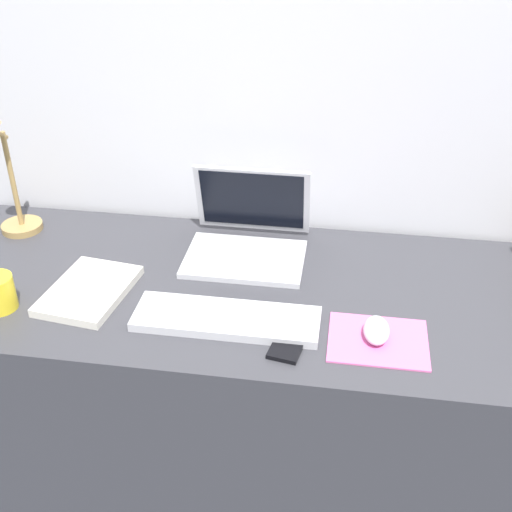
{
  "coord_description": "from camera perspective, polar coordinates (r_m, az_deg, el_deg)",
  "views": [
    {
      "loc": [
        0.16,
        -1.28,
        1.62
      ],
      "look_at": [
        -0.03,
        0.0,
        0.83
      ],
      "focal_mm": 46.01,
      "sensor_mm": 36.0,
      "label": 1
    }
  ],
  "objects": [
    {
      "name": "mousepad",
      "position": [
        1.43,
        10.55,
        -7.24
      ],
      "size": [
        0.21,
        0.17,
        0.0
      ],
      "primitive_type": "cube",
      "color": "pink",
      "rests_on": "desk"
    },
    {
      "name": "desk_lamp",
      "position": [
        1.84,
        -20.78,
        6.04
      ],
      "size": [
        0.11,
        0.14,
        0.32
      ],
      "color": "#A5844C",
      "rests_on": "desk"
    },
    {
      "name": "notebook_pad",
      "position": [
        1.59,
        -14.31,
        -2.93
      ],
      "size": [
        0.2,
        0.26,
        0.02
      ],
      "primitive_type": "cube",
      "rotation": [
        0.0,
        0.0,
        -0.13
      ],
      "color": "silver",
      "rests_on": "desk"
    },
    {
      "name": "mouse",
      "position": [
        1.42,
        10.43,
        -6.36
      ],
      "size": [
        0.06,
        0.1,
        0.03
      ],
      "primitive_type": "ellipsoid",
      "color": "silver",
      "rests_on": "mousepad"
    },
    {
      "name": "desk",
      "position": [
        1.8,
        1.01,
        -12.71
      ],
      "size": [
        1.7,
        0.64,
        0.74
      ],
      "primitive_type": "cube",
      "color": "#38383D",
      "rests_on": "ground_plane"
    },
    {
      "name": "ground_plane",
      "position": [
        2.07,
        0.91,
        -20.08
      ],
      "size": [
        6.0,
        6.0,
        0.0
      ],
      "primitive_type": "plane",
      "color": "#474C56"
    },
    {
      "name": "back_wall",
      "position": [
        1.87,
        2.62,
        3.05
      ],
      "size": [
        2.9,
        0.05,
        1.47
      ],
      "primitive_type": "cube",
      "color": "silver",
      "rests_on": "ground_plane"
    },
    {
      "name": "laptop",
      "position": [
        1.69,
        -0.68,
        2.1
      ],
      "size": [
        0.3,
        0.27,
        0.21
      ],
      "color": "silver",
      "rests_on": "desk"
    },
    {
      "name": "keyboard",
      "position": [
        1.45,
        -2.57,
        -5.48
      ],
      "size": [
        0.41,
        0.13,
        0.02
      ],
      "primitive_type": "cube",
      "color": "silver",
      "rests_on": "desk"
    },
    {
      "name": "cell_phone",
      "position": [
        1.4,
        2.94,
        -7.45
      ],
      "size": [
        0.09,
        0.14,
        0.01
      ],
      "primitive_type": "cube",
      "rotation": [
        0.0,
        0.0,
        -0.18
      ],
      "color": "black",
      "rests_on": "desk"
    }
  ]
}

